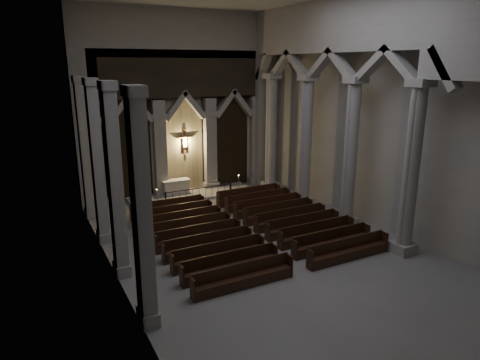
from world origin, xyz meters
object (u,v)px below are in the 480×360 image
(altar_rail, at_px, (199,192))
(worshipper, at_px, (235,200))
(altar, at_px, (176,187))
(candle_stand_right, at_px, (239,190))
(pews, at_px, (247,229))
(candle_stand_left, at_px, (157,203))

(altar_rail, bearing_deg, worshipper, -62.39)
(altar, bearing_deg, worshipper, -62.30)
(candle_stand_right, xyz_separation_m, pews, (-2.86, -6.43, -0.06))
(altar_rail, distance_m, candle_stand_right, 2.87)
(altar, distance_m, worshipper, 4.93)
(altar, distance_m, candle_stand_right, 4.25)
(altar, distance_m, altar_rail, 2.05)
(altar, relative_size, pews, 0.19)
(candle_stand_left, bearing_deg, altar_rail, 4.23)
(candle_stand_left, bearing_deg, altar, 46.64)
(altar_rail, relative_size, candle_stand_left, 3.72)
(worshipper, bearing_deg, pews, -115.06)
(altar, xyz_separation_m, worshipper, (2.29, -4.36, -0.07))
(altar_rail, xyz_separation_m, candle_stand_left, (-2.87, -0.21, -0.26))
(worshipper, bearing_deg, candle_stand_left, 144.63)
(altar_rail, distance_m, candle_stand_left, 2.89)
(pews, bearing_deg, candle_stand_right, 66.04)
(pews, bearing_deg, candle_stand_left, 114.61)
(altar_rail, height_order, candle_stand_right, candle_stand_right)
(candle_stand_left, xyz_separation_m, candle_stand_right, (5.73, 0.17, 0.05))
(candle_stand_right, bearing_deg, pews, -113.96)
(candle_stand_left, relative_size, pews, 0.13)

